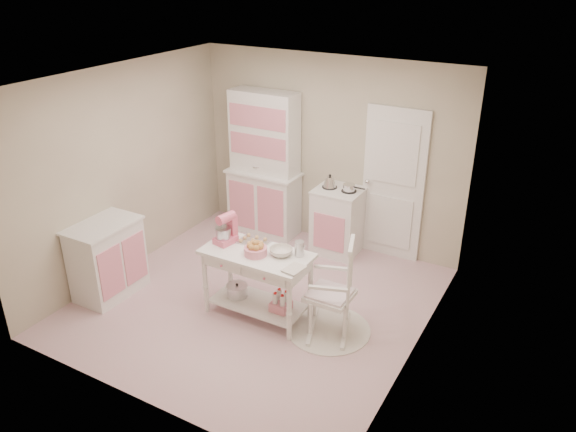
% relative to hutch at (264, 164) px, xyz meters
% --- Properties ---
extents(room_shell, '(3.84, 3.84, 2.62)m').
position_rel_hutch_xyz_m(room_shell, '(0.90, -1.66, 0.61)').
color(room_shell, '#C57B8E').
rests_on(room_shell, ground).
extents(door, '(0.82, 0.05, 2.04)m').
position_rel_hutch_xyz_m(door, '(1.85, 0.21, -0.02)').
color(door, white).
rests_on(door, ground).
extents(hutch, '(1.06, 0.50, 2.08)m').
position_rel_hutch_xyz_m(hutch, '(0.00, 0.00, 0.00)').
color(hutch, white).
rests_on(hutch, ground).
extents(stove, '(0.62, 0.57, 0.92)m').
position_rel_hutch_xyz_m(stove, '(1.20, -0.05, -0.58)').
color(stove, white).
rests_on(stove, ground).
extents(base_cabinet, '(0.54, 0.84, 0.92)m').
position_rel_hutch_xyz_m(base_cabinet, '(-0.73, -2.36, -0.58)').
color(base_cabinet, white).
rests_on(base_cabinet, ground).
extents(lace_rug, '(0.92, 0.92, 0.01)m').
position_rel_hutch_xyz_m(lace_rug, '(1.89, -1.75, -1.03)').
color(lace_rug, white).
rests_on(lace_rug, ground).
extents(rocking_chair, '(0.69, 0.84, 1.10)m').
position_rel_hutch_xyz_m(rocking_chair, '(1.89, -1.75, -0.49)').
color(rocking_chair, white).
rests_on(rocking_chair, ground).
extents(work_table, '(1.20, 0.60, 0.80)m').
position_rel_hutch_xyz_m(work_table, '(1.06, -1.87, -0.64)').
color(work_table, white).
rests_on(work_table, ground).
extents(stand_mixer, '(0.25, 0.31, 0.34)m').
position_rel_hutch_xyz_m(stand_mixer, '(0.64, -1.85, -0.07)').
color(stand_mixer, '#E35F7E').
rests_on(stand_mixer, work_table).
extents(cookie_tray, '(0.34, 0.24, 0.02)m').
position_rel_hutch_xyz_m(cookie_tray, '(0.91, -1.69, -0.23)').
color(cookie_tray, silver).
rests_on(cookie_tray, work_table).
extents(bread_basket, '(0.25, 0.25, 0.09)m').
position_rel_hutch_xyz_m(bread_basket, '(1.08, -1.92, -0.19)').
color(bread_basket, pink).
rests_on(bread_basket, work_table).
extents(mixing_bowl, '(0.25, 0.25, 0.08)m').
position_rel_hutch_xyz_m(mixing_bowl, '(1.32, -1.79, -0.20)').
color(mixing_bowl, beige).
rests_on(mixing_bowl, work_table).
extents(metal_pitcher, '(0.10, 0.10, 0.17)m').
position_rel_hutch_xyz_m(metal_pitcher, '(1.50, -1.71, -0.16)').
color(metal_pitcher, silver).
rests_on(metal_pitcher, work_table).
extents(recipe_book, '(0.20, 0.25, 0.02)m').
position_rel_hutch_xyz_m(recipe_book, '(1.51, -1.99, -0.23)').
color(recipe_book, beige).
rests_on(recipe_book, work_table).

